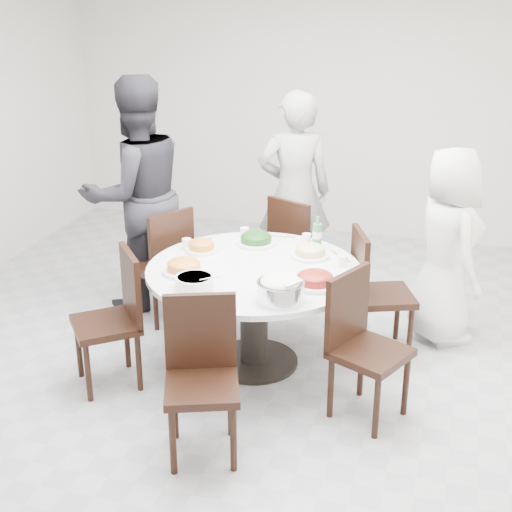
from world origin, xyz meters
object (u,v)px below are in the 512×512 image
(rice_bowl, at_px, (281,292))
(beverage_bottle, at_px, (317,232))
(chair_nw, at_px, (159,263))
(diner_middle, at_px, (294,193))
(chair_n, at_px, (302,249))
(chair_ne, at_px, (383,293))
(soup_bowl, at_px, (194,282))
(diner_right, at_px, (447,246))
(chair_se, at_px, (371,350))
(chair_sw, at_px, (105,321))
(chair_s, at_px, (202,384))
(diner_left, at_px, (137,195))
(dining_table, at_px, (254,316))

(rice_bowl, xyz_separation_m, beverage_bottle, (0.02, 0.98, 0.06))
(chair_nw, bearing_deg, rice_bowl, 81.89)
(diner_middle, bearing_deg, chair_n, 95.14)
(rice_bowl, bearing_deg, chair_ne, 59.36)
(chair_nw, distance_m, soup_bowl, 1.21)
(chair_nw, height_order, diner_right, diner_right)
(chair_nw, xyz_separation_m, soup_bowl, (0.68, -0.94, 0.31))
(chair_nw, relative_size, chair_se, 1.00)
(beverage_bottle, bearing_deg, chair_sw, -138.94)
(diner_right, xyz_separation_m, rice_bowl, (-0.95, -1.28, 0.06))
(chair_n, bearing_deg, chair_se, 141.66)
(chair_s, bearing_deg, chair_n, 67.42)
(diner_middle, bearing_deg, chair_se, 95.39)
(chair_ne, xyz_separation_m, rice_bowl, (-0.54, -0.92, 0.34))
(diner_left, xyz_separation_m, beverage_bottle, (1.56, -0.22, -0.09))
(chair_nw, relative_size, soup_bowl, 3.78)
(dining_table, relative_size, chair_s, 1.58)
(diner_right, distance_m, soup_bowl, 1.98)
(chair_se, bearing_deg, diner_middle, 52.25)
(soup_bowl, bearing_deg, chair_nw, 126.02)
(diner_right, relative_size, rice_bowl, 5.03)
(rice_bowl, bearing_deg, dining_table, 123.66)
(rice_bowl, relative_size, beverage_bottle, 1.23)
(chair_nw, xyz_separation_m, diner_right, (2.23, 0.29, 0.28))
(dining_table, relative_size, beverage_bottle, 6.18)
(chair_ne, bearing_deg, diner_middle, 21.52)
(diner_left, bearing_deg, diner_right, 133.72)
(rice_bowl, bearing_deg, beverage_bottle, 88.60)
(dining_table, height_order, diner_right, diner_right)
(rice_bowl, bearing_deg, diner_left, 142.06)
(dining_table, height_order, beverage_bottle, beverage_bottle)
(rice_bowl, relative_size, soup_bowl, 1.19)
(rice_bowl, bearing_deg, diner_middle, 101.07)
(chair_ne, xyz_separation_m, beverage_bottle, (-0.52, 0.06, 0.40))
(diner_right, bearing_deg, chair_ne, 101.43)
(soup_bowl, bearing_deg, beverage_bottle, 56.95)
(chair_se, relative_size, rice_bowl, 3.17)
(dining_table, height_order, chair_nw, chair_nw)
(beverage_bottle, bearing_deg, dining_table, -123.41)
(chair_se, relative_size, diner_left, 0.49)
(chair_sw, height_order, chair_se, same)
(chair_s, bearing_deg, soup_bowl, 92.57)
(dining_table, distance_m, diner_middle, 1.51)
(diner_right, xyz_separation_m, beverage_bottle, (-0.93, -0.30, 0.12))
(chair_s, height_order, diner_left, diner_left)
(chair_se, distance_m, beverage_bottle, 1.16)
(chair_ne, relative_size, diner_left, 0.49)
(chair_s, distance_m, beverage_bottle, 1.69)
(chair_ne, xyz_separation_m, diner_middle, (-0.91, 0.98, 0.41))
(chair_ne, bearing_deg, chair_nw, 66.39)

